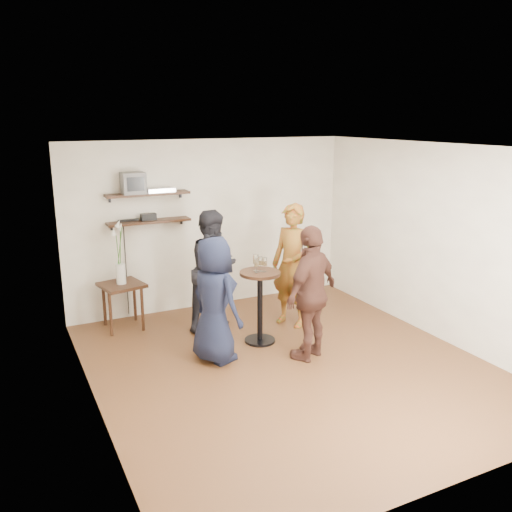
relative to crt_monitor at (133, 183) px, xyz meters
The scene contains 18 objects.
room 2.76m from the crt_monitor, 63.16° to the right, with size 4.58×5.08×2.68m.
shelf_upper 0.26m from the crt_monitor, ahead, with size 1.20×0.25×0.04m, color black.
shelf_lower 0.60m from the crt_monitor, ahead, with size 1.20×0.25×0.04m, color black.
crt_monitor is the anchor object (origin of this frame).
dvd_deck 0.40m from the crt_monitor, ahead, with size 0.40×0.24×0.06m, color silver.
radio 0.54m from the crt_monitor, ahead, with size 0.22×0.10×0.10m, color black.
power_strip 0.54m from the crt_monitor, 148.86° to the left, with size 0.30×0.05×0.03m, color black.
side_table 1.52m from the crt_monitor, 137.86° to the right, with size 0.65×0.65×0.66m.
vase_lilies 1.14m from the crt_monitor, 137.85° to the right, with size 0.19×0.19×0.93m.
drinks_table 2.42m from the crt_monitor, 52.25° to the right, with size 0.53×0.53×0.97m.
wine_glass_fl 2.17m from the crt_monitor, 54.07° to the right, with size 0.06×0.06×0.19m.
wine_glass_fr 2.23m from the crt_monitor, 51.53° to the right, with size 0.06×0.06×0.19m.
wine_glass_bl 2.12m from the crt_monitor, 51.89° to the right, with size 0.07×0.07×0.22m.
wine_glass_br 2.18m from the crt_monitor, 51.72° to the right, with size 0.06×0.06×0.19m.
person_plaid 2.53m from the crt_monitor, 32.20° to the right, with size 0.64×0.42×1.76m, color red.
person_dark 1.69m from the crt_monitor, 45.46° to the right, with size 0.83×0.64×1.70m, color black.
person_navy 2.26m from the crt_monitor, 75.49° to the right, with size 0.76×0.50×1.56m, color black.
person_brown 3.00m from the crt_monitor, 55.44° to the right, with size 0.99×0.41×1.68m, color #47271E.
Camera 1 is at (-3.01, -5.22, 2.93)m, focal length 38.00 mm.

